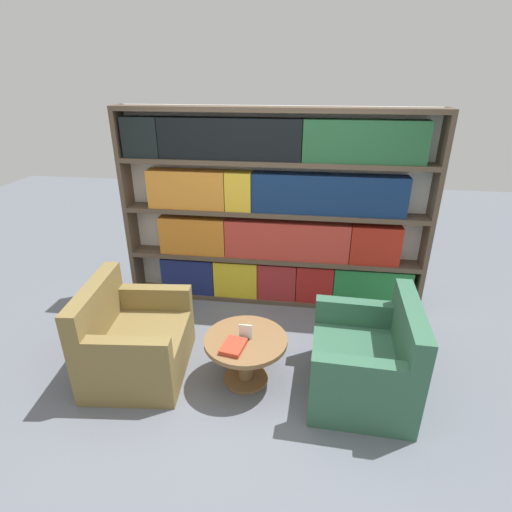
{
  "coord_description": "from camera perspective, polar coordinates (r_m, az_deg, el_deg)",
  "views": [
    {
      "loc": [
        0.39,
        -2.64,
        2.45
      ],
      "look_at": [
        -0.08,
        0.71,
        0.91
      ],
      "focal_mm": 28.0,
      "sensor_mm": 36.0,
      "label": 1
    }
  ],
  "objects": [
    {
      "name": "coffee_table",
      "position": [
        3.49,
        -1.47,
        -13.34
      ],
      "size": [
        0.7,
        0.7,
        0.44
      ],
      "color": "brown",
      "rests_on": "ground_plane"
    },
    {
      "name": "armchair_right",
      "position": [
        3.51,
        15.47,
        -14.49
      ],
      "size": [
        0.84,
        0.98,
        0.85
      ],
      "rotation": [
        0.0,
        0.0,
        -1.61
      ],
      "color": "#336047",
      "rests_on": "ground_plane"
    },
    {
      "name": "bookshelf",
      "position": [
        4.39,
        2.71,
        6.08
      ],
      "size": [
        3.33,
        0.3,
        2.17
      ],
      "color": "silver",
      "rests_on": "ground_plane"
    },
    {
      "name": "stray_book",
      "position": [
        3.3,
        -3.24,
        -12.77
      ],
      "size": [
        0.21,
        0.26,
        0.04
      ],
      "color": "#B73823",
      "rests_on": "coffee_table"
    },
    {
      "name": "ground_plane",
      "position": [
        3.62,
        -0.35,
        -18.12
      ],
      "size": [
        14.0,
        14.0,
        0.0
      ],
      "primitive_type": "plane",
      "color": "slate"
    },
    {
      "name": "armchair_left",
      "position": [
        3.77,
        -17.03,
        -11.73
      ],
      "size": [
        0.9,
        1.02,
        0.85
      ],
      "rotation": [
        0.0,
        0.0,
        1.67
      ],
      "color": "olive",
      "rests_on": "ground_plane"
    },
    {
      "name": "table_sign",
      "position": [
        3.38,
        -1.5,
        -10.92
      ],
      "size": [
        0.11,
        0.06,
        0.14
      ],
      "color": "black",
      "rests_on": "coffee_table"
    }
  ]
}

